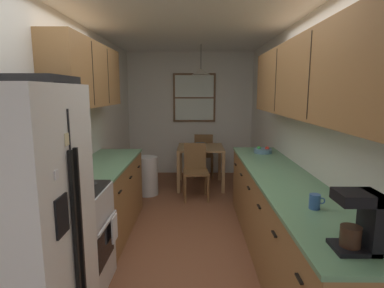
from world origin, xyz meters
TOP-DOWN VIEW (x-y plane):
  - ground_plane at (0.00, 1.00)m, footprint 12.00×12.00m
  - wall_left at (-1.35, 1.00)m, footprint 0.10×9.00m
  - wall_right at (1.35, 1.00)m, footprint 0.10×9.00m
  - wall_back at (0.00, 3.65)m, footprint 4.40×0.10m
  - ceiling_slab at (0.00, 1.00)m, footprint 4.40×9.00m
  - refrigerator at (-0.97, -1.17)m, footprint 0.70×0.78m
  - stove_range at (-0.99, -0.43)m, footprint 0.66×0.66m
  - microwave_over_range at (-1.11, -0.43)m, footprint 0.39×0.60m
  - counter_left at (-1.00, 0.74)m, footprint 0.64×1.68m
  - upper_cabinets_left at (-1.14, 0.69)m, footprint 0.33×1.76m
  - counter_right at (1.00, 0.05)m, footprint 0.64×3.36m
  - upper_cabinets_right at (1.14, -0.00)m, footprint 0.33×3.04m
  - dining_table at (0.20, 2.63)m, footprint 0.83×0.85m
  - dining_chair_near at (0.11, 2.00)m, footprint 0.43×0.43m
  - dining_chair_far at (0.27, 3.27)m, footprint 0.40×0.40m
  - pendant_light at (0.20, 2.63)m, footprint 0.34×0.34m
  - back_window at (0.09, 3.58)m, footprint 0.88×0.05m
  - trash_bin at (-0.70, 2.15)m, footprint 0.34×0.34m
  - storage_canister at (-1.00, 0.10)m, footprint 0.12×0.12m
  - dish_towel at (-0.64, -0.27)m, footprint 0.02×0.16m
  - coffee_maker at (0.98, -1.38)m, footprint 0.22×0.18m
  - mug_by_coffeemaker at (0.97, -0.79)m, footprint 0.12×0.08m
  - fruit_bowl at (1.04, 1.29)m, footprint 0.25×0.25m
  - table_serving_bowl at (0.20, 2.66)m, footprint 0.21×0.21m

SIDE VIEW (x-z plane):
  - ground_plane at x=0.00m, z-range 0.00..0.00m
  - trash_bin at x=-0.70m, z-range 0.00..0.66m
  - counter_right at x=1.00m, z-range 0.00..0.90m
  - counter_left at x=-1.00m, z-range 0.00..0.90m
  - stove_range at x=-0.99m, z-range -0.08..1.02m
  - dish_towel at x=-0.64m, z-range 0.38..0.62m
  - dining_chair_near at x=0.11m, z-range 0.05..0.95m
  - dining_chair_far at x=0.27m, z-range 0.05..0.95m
  - dining_table at x=0.20m, z-range 0.25..1.00m
  - table_serving_bowl at x=0.20m, z-range 0.75..0.81m
  - refrigerator at x=-0.97m, z-range 0.00..1.79m
  - fruit_bowl at x=1.04m, z-range 0.89..0.98m
  - mug_by_coffeemaker at x=0.97m, z-range 0.90..1.01m
  - storage_canister at x=-1.00m, z-range 0.90..1.06m
  - coffee_maker at x=0.98m, z-range 0.91..1.23m
  - wall_left at x=-1.35m, z-range 0.00..2.55m
  - wall_right at x=1.35m, z-range 0.00..2.55m
  - wall_back at x=0.00m, z-range 0.00..2.55m
  - back_window at x=0.09m, z-range 1.11..2.11m
  - microwave_over_range at x=-1.11m, z-range 1.55..1.87m
  - upper_cabinets_right at x=1.14m, z-range 1.50..2.22m
  - upper_cabinets_left at x=-1.14m, z-range 1.57..2.29m
  - pendant_light at x=0.20m, z-range 1.83..2.34m
  - ceiling_slab at x=0.00m, z-range 2.55..2.63m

